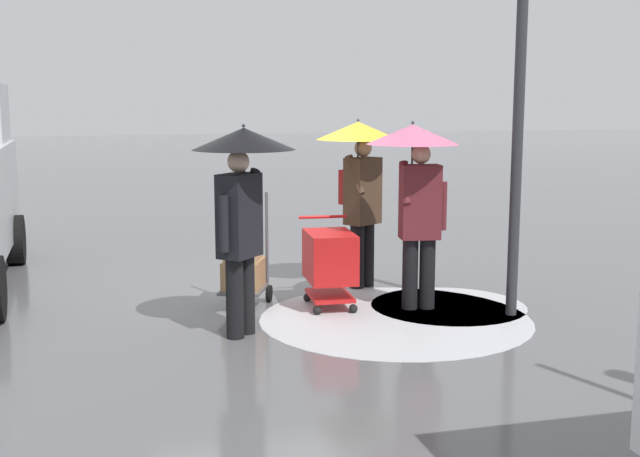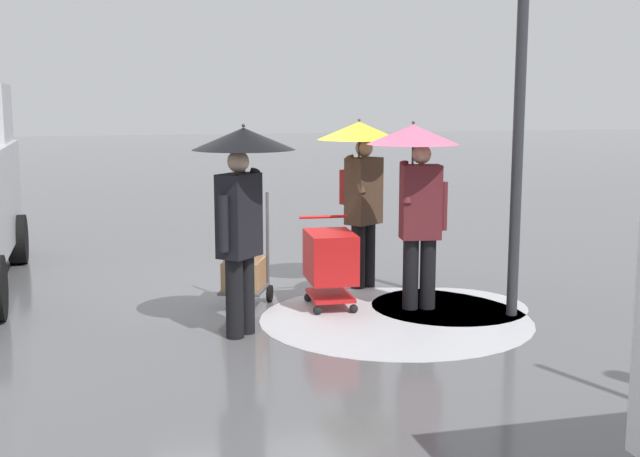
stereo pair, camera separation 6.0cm
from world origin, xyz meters
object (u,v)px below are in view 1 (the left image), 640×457
hand_dolly_boxes (243,263)px  pedestrian_pink_side (242,181)px  pedestrian_white_side (416,172)px  shopping_cart_vendor (330,259)px  street_lamp (519,101)px  pedestrian_black_side (360,165)px

hand_dolly_boxes → pedestrian_pink_side: size_ratio=0.61×
pedestrian_pink_side → pedestrian_white_side: bearing=-167.4°
shopping_cart_vendor → street_lamp: bearing=154.4°
hand_dolly_boxes → pedestrian_black_side: bearing=-160.3°
shopping_cart_vendor → street_lamp: size_ratio=0.26×
shopping_cart_vendor → pedestrian_pink_side: size_ratio=0.47×
pedestrian_pink_side → pedestrian_white_side: 2.12m
shopping_cart_vendor → pedestrian_pink_side: pedestrian_pink_side is taller
hand_dolly_boxes → street_lamp: (-2.81, 1.17, 1.84)m
shopping_cart_vendor → hand_dolly_boxes: hand_dolly_boxes is taller
shopping_cart_vendor → pedestrian_black_side: pedestrian_black_side is taller
pedestrian_pink_side → pedestrian_white_side: same height
hand_dolly_boxes → street_lamp: size_ratio=0.34×
hand_dolly_boxes → pedestrian_pink_side: (0.21, 1.08, 1.06)m
pedestrian_pink_side → street_lamp: 3.12m
hand_dolly_boxes → pedestrian_white_side: bearing=161.7°
pedestrian_white_side → street_lamp: size_ratio=0.56×
hand_dolly_boxes → pedestrian_pink_side: pedestrian_pink_side is taller
pedestrian_white_side → street_lamp: (-0.95, 0.55, 0.79)m
shopping_cart_vendor → street_lamp: street_lamp is taller
shopping_cart_vendor → pedestrian_black_side: 1.47m
hand_dolly_boxes → pedestrian_black_side: size_ratio=0.61×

